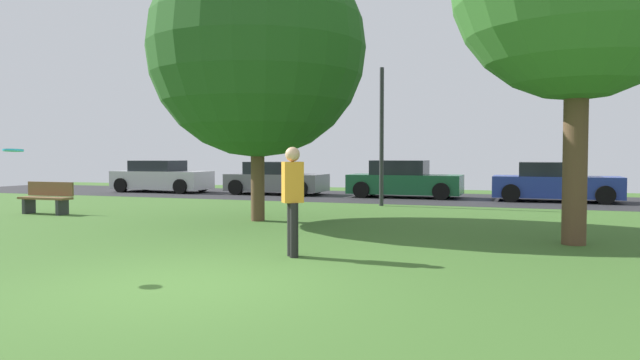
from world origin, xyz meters
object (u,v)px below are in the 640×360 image
(frisbee_disc, at_px, (13,150))
(street_lamp_post, at_px, (382,137))
(person_thrower, at_px, (293,195))
(park_bench, at_px, (47,198))
(parked_car_silver, at_px, (161,177))
(parked_car_green, at_px, (404,181))
(birch_tree_lone, at_px, (257,49))
(parked_car_grey, at_px, (276,179))
(parked_car_blue, at_px, (555,183))

(frisbee_disc, xyz_separation_m, street_lamp_post, (2.29, 12.30, 0.52))
(person_thrower, relative_size, park_bench, 1.12)
(person_thrower, height_order, street_lamp_post, street_lamp_post)
(parked_car_silver, distance_m, parked_car_green, 10.93)
(person_thrower, bearing_deg, birch_tree_lone, -96.13)
(frisbee_disc, distance_m, parked_car_green, 16.43)
(parked_car_grey, relative_size, parked_car_blue, 0.96)
(parked_car_blue, bearing_deg, person_thrower, -108.34)
(birch_tree_lone, height_order, street_lamp_post, birch_tree_lone)
(parked_car_silver, height_order, parked_car_green, parked_car_green)
(frisbee_disc, height_order, parked_car_blue, frisbee_disc)
(parked_car_grey, bearing_deg, birch_tree_lone, -68.48)
(birch_tree_lone, relative_size, parked_car_silver, 1.61)
(parked_car_silver, bearing_deg, birch_tree_lone, -44.25)
(person_thrower, distance_m, street_lamp_post, 9.91)
(frisbee_disc, bearing_deg, parked_car_grey, 101.30)
(frisbee_disc, distance_m, park_bench, 8.94)
(birch_tree_lone, bearing_deg, parked_car_silver, 135.75)
(parked_car_grey, height_order, parked_car_green, parked_car_green)
(person_thrower, xyz_separation_m, parked_car_blue, (4.50, 13.57, -0.35))
(parked_car_blue, relative_size, park_bench, 2.68)
(frisbee_disc, bearing_deg, birch_tree_lone, 86.87)
(frisbee_disc, bearing_deg, person_thrower, 38.13)
(frisbee_disc, relative_size, parked_car_green, 0.08)
(frisbee_disc, bearing_deg, park_bench, 132.33)
(person_thrower, bearing_deg, street_lamp_post, -122.83)
(parked_car_blue, bearing_deg, parked_car_green, 178.28)
(frisbee_disc, height_order, parked_car_green, frisbee_disc)
(parked_car_silver, distance_m, park_bench, 9.72)
(parked_car_green, height_order, parked_car_blue, parked_car_green)
(parked_car_green, relative_size, park_bench, 2.72)
(person_thrower, bearing_deg, parked_car_blue, -146.47)
(parked_car_blue, bearing_deg, street_lamp_post, -145.04)
(parked_car_silver, distance_m, parked_car_grey, 5.47)
(birch_tree_lone, distance_m, parked_car_silver, 13.20)
(birch_tree_lone, relative_size, frisbee_disc, 19.31)
(park_bench, height_order, street_lamp_post, street_lamp_post)
(parked_car_green, bearing_deg, birch_tree_lone, -101.28)
(parked_car_silver, bearing_deg, frisbee_disc, -61.26)
(frisbee_disc, bearing_deg, street_lamp_post, 79.46)
(parked_car_green, bearing_deg, parked_car_blue, -1.72)
(person_thrower, distance_m, park_bench, 10.03)
(street_lamp_post, bearing_deg, park_bench, -145.10)
(birch_tree_lone, relative_size, park_bench, 4.40)
(street_lamp_post, bearing_deg, birch_tree_lone, -109.83)
(street_lamp_post, bearing_deg, parked_car_grey, 144.79)
(frisbee_disc, xyz_separation_m, park_bench, (-5.96, 6.55, -1.27))
(person_thrower, relative_size, parked_car_blue, 0.42)
(person_thrower, distance_m, parked_car_silver, 17.89)
(person_thrower, bearing_deg, frisbee_disc, -0.00)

